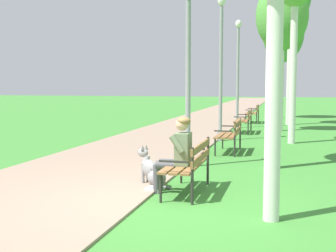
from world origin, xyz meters
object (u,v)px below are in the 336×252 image
(person_seated_on_near_bench, at_px, (177,152))
(lamp_post_mid, at_px, (221,67))
(lamp_post_far, at_px, (238,73))
(birch_tree_fourth, at_px, (282,17))
(birch_tree_sixth, at_px, (283,33))
(park_bench_furthest, at_px, (254,112))
(park_bench_far, at_px, (245,119))
(dog_grey, at_px, (152,171))
(park_bench_mid, at_px, (231,133))
(park_bench_near, at_px, (190,162))
(lamp_post_near, at_px, (188,74))

(person_seated_on_near_bench, bearing_deg, lamp_post_mid, 92.23)
(lamp_post_far, bearing_deg, birch_tree_fourth, -26.27)
(lamp_post_mid, height_order, birch_tree_sixth, birch_tree_sixth)
(park_bench_furthest, xyz_separation_m, lamp_post_far, (-0.49, -2.63, 1.74))
(park_bench_far, xyz_separation_m, lamp_post_far, (-0.47, 1.93, 1.74))
(dog_grey, xyz_separation_m, birch_tree_sixth, (2.05, 17.05, 4.19))
(park_bench_mid, distance_m, park_bench_furthest, 9.49)
(park_bench_mid, xyz_separation_m, dog_grey, (-0.87, -4.21, -0.25))
(birch_tree_sixth, bearing_deg, park_bench_furthest, -110.20)
(park_bench_far, bearing_deg, park_bench_near, -90.40)
(park_bench_furthest, height_order, birch_tree_fourth, birch_tree_fourth)
(park_bench_mid, xyz_separation_m, person_seated_on_near_bench, (-0.34, -4.61, 0.17))
(park_bench_furthest, relative_size, birch_tree_fourth, 0.27)
(lamp_post_near, bearing_deg, lamp_post_far, 89.26)
(dog_grey, distance_m, lamp_post_near, 2.61)
(park_bench_furthest, relative_size, person_seated_on_near_bench, 1.20)
(park_bench_mid, bearing_deg, park_bench_far, 90.73)
(dog_grey, distance_m, birch_tree_sixth, 17.67)
(birch_tree_fourth, bearing_deg, birch_tree_sixth, 89.84)
(lamp_post_far, bearing_deg, park_bench_far, -76.24)
(lamp_post_near, xyz_separation_m, lamp_post_far, (0.12, 9.12, 0.26))
(park_bench_far, distance_m, lamp_post_far, 2.64)
(park_bench_mid, xyz_separation_m, park_bench_far, (-0.06, 4.93, 0.00))
(park_bench_mid, bearing_deg, person_seated_on_near_bench, -94.16)
(person_seated_on_near_bench, height_order, dog_grey, person_seated_on_near_bench)
(lamp_post_far, distance_m, birch_tree_fourth, 2.78)
(park_bench_furthest, distance_m, lamp_post_near, 11.86)
(person_seated_on_near_bench, bearing_deg, park_bench_furthest, 88.83)
(person_seated_on_near_bench, height_order, birch_tree_fourth, birch_tree_fourth)
(park_bench_near, height_order, lamp_post_mid, lamp_post_mid)
(dog_grey, relative_size, lamp_post_far, 0.17)
(birch_tree_fourth, bearing_deg, lamp_post_mid, -116.39)
(park_bench_furthest, relative_size, dog_grey, 1.97)
(park_bench_furthest, bearing_deg, park_bench_mid, -89.72)
(lamp_post_near, relative_size, birch_tree_sixth, 0.64)
(park_bench_furthest, distance_m, birch_tree_fourth, 5.26)
(person_seated_on_near_bench, bearing_deg, dog_grey, 142.54)
(birch_tree_sixth, bearing_deg, park_bench_far, -98.97)
(park_bench_mid, xyz_separation_m, lamp_post_near, (-0.65, -2.26, 1.48))
(park_bench_furthest, bearing_deg, lamp_post_near, -92.95)
(lamp_post_mid, bearing_deg, lamp_post_far, 89.03)
(dog_grey, height_order, lamp_post_mid, lamp_post_mid)
(person_seated_on_near_bench, distance_m, lamp_post_near, 2.71)
(lamp_post_near, height_order, lamp_post_far, lamp_post_far)
(dog_grey, bearing_deg, park_bench_far, 84.97)
(lamp_post_mid, bearing_deg, person_seated_on_near_bench, -87.77)
(lamp_post_far, relative_size, birch_tree_fourth, 0.77)
(park_bench_furthest, height_order, dog_grey, park_bench_furthest)
(park_bench_far, bearing_deg, birch_tree_sixth, 81.03)
(dog_grey, distance_m, lamp_post_mid, 6.96)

